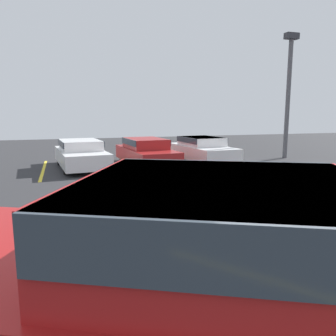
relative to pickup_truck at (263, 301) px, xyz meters
name	(u,v)px	position (x,y,z in m)	size (l,w,h in m)	color
stall_stripe_a	(43,170)	(-2.16, 12.57, -0.94)	(0.12, 5.35, 0.01)	yellow
stall_stripe_b	(113,166)	(0.75, 12.57, -0.94)	(0.12, 5.35, 0.01)	yellow
stall_stripe_c	(174,163)	(3.66, 12.57, -0.94)	(0.12, 5.35, 0.01)	yellow
stall_stripe_d	(229,161)	(6.57, 12.57, -0.94)	(0.12, 5.35, 0.01)	yellow
pickup_truck	(263,301)	(0.00, 0.00, 0.00)	(6.11, 4.46, 1.86)	#A51919
parked_sedan_a	(81,153)	(-0.61, 12.56, -0.30)	(2.17, 4.57, 1.20)	silver
parked_sedan_b	(146,151)	(2.23, 12.36, -0.29)	(2.04, 4.55, 1.22)	maroon
parked_sedan_c	(202,149)	(5.08, 12.58, -0.29)	(2.09, 4.37, 1.21)	silver
light_post	(289,88)	(9.88, 12.56, 2.69)	(0.70, 0.36, 6.32)	#515156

